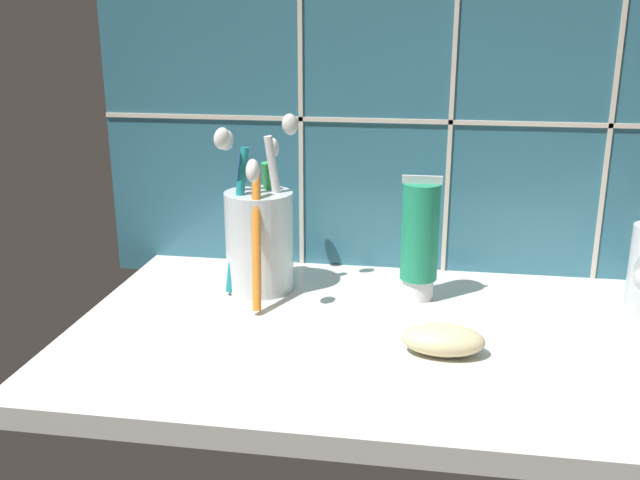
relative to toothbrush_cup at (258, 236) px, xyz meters
The scene contains 5 objects.
sink_counter 21.22cm from the toothbrush_cup, 26.06° to the right, with size 67.17×37.15×2.00cm, color silver.
tile_wall_backsplash 26.98cm from the toothbrush_cup, 29.08° to the left, with size 77.17×1.72×50.82cm.
toothbrush_cup is the anchor object (origin of this frame).
toothpaste_tube 17.00cm from the toothbrush_cup, ahead, with size 4.05×3.85×13.15cm.
soap_bar 23.87cm from the toothbrush_cup, 33.22° to the right, with size 7.29×4.31×2.59cm, color beige.
Camera 1 is at (0.09, -61.90, 30.08)cm, focal length 40.00 mm.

